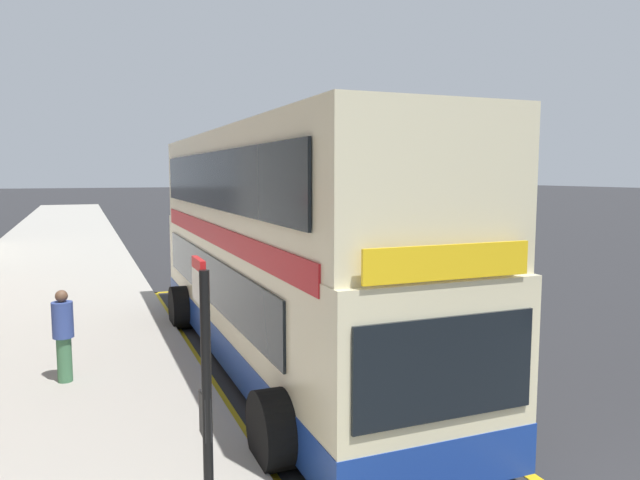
{
  "coord_description": "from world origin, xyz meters",
  "views": [
    {
      "loc": [
        -5.91,
        -3.07,
        3.61
      ],
      "look_at": [
        -1.01,
        9.07,
        2.15
      ],
      "focal_mm": 33.35,
      "sensor_mm": 36.0,
      "label": 1
    }
  ],
  "objects_px": {
    "pedestrian_waiting_near_sign": "(63,332)",
    "parked_car_navy_kerbside": "(289,235)",
    "double_decker_bus": "(277,255)",
    "bus_stop_sign": "(205,385)"
  },
  "relations": [
    {
      "from": "parked_car_navy_kerbside",
      "to": "pedestrian_waiting_near_sign",
      "type": "bearing_deg",
      "value": 56.73
    },
    {
      "from": "bus_stop_sign",
      "to": "pedestrian_waiting_near_sign",
      "type": "xyz_separation_m",
      "value": [
        -1.32,
        5.42,
        -0.75
      ]
    },
    {
      "from": "bus_stop_sign",
      "to": "parked_car_navy_kerbside",
      "type": "xyz_separation_m",
      "value": [
        7.85,
        20.53,
        -0.94
      ]
    },
    {
      "from": "pedestrian_waiting_near_sign",
      "to": "parked_car_navy_kerbside",
      "type": "bearing_deg",
      "value": 58.73
    },
    {
      "from": "double_decker_bus",
      "to": "bus_stop_sign",
      "type": "bearing_deg",
      "value": -113.95
    },
    {
      "from": "pedestrian_waiting_near_sign",
      "to": "double_decker_bus",
      "type": "bearing_deg",
      "value": 2.76
    },
    {
      "from": "parked_car_navy_kerbside",
      "to": "pedestrian_waiting_near_sign",
      "type": "xyz_separation_m",
      "value": [
        -9.18,
        -15.11,
        0.18
      ]
    },
    {
      "from": "double_decker_bus",
      "to": "bus_stop_sign",
      "type": "xyz_separation_m",
      "value": [
        -2.49,
        -5.6,
        -0.33
      ]
    },
    {
      "from": "bus_stop_sign",
      "to": "pedestrian_waiting_near_sign",
      "type": "height_order",
      "value": "bus_stop_sign"
    },
    {
      "from": "bus_stop_sign",
      "to": "pedestrian_waiting_near_sign",
      "type": "relative_size",
      "value": 1.74
    }
  ]
}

